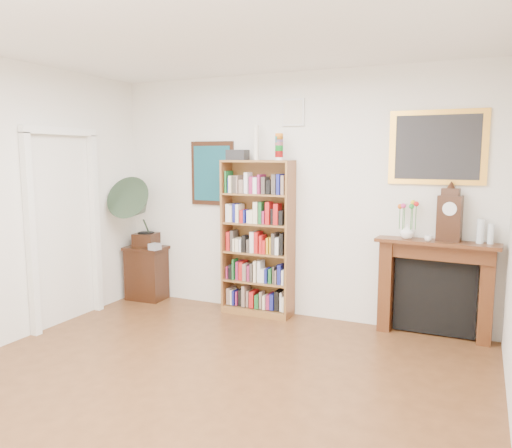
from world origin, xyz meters
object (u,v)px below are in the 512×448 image
at_px(mantel_clock, 450,216).
at_px(fireplace, 435,281).
at_px(bottle_left, 480,231).
at_px(gramophone, 138,208).
at_px(teacup, 428,238).
at_px(flower_vase, 407,231).
at_px(side_cabinet, 147,273).
at_px(bookshelf, 258,229).
at_px(bottle_right, 491,234).
at_px(cd_stack, 155,247).

bearing_deg(mantel_clock, fireplace, 177.25).
height_order(fireplace, bottle_left, bottle_left).
bearing_deg(bottle_left, gramophone, -177.13).
bearing_deg(bottle_left, mantel_clock, 178.14).
bearing_deg(gramophone, teacup, -6.48).
xyz_separation_m(mantel_clock, flower_vase, (-0.40, -0.01, -0.18)).
distance_m(side_cabinet, mantel_clock, 3.77).
distance_m(bookshelf, gramophone, 1.61).
xyz_separation_m(bookshelf, mantel_clock, (2.08, 0.06, 0.26)).
relative_size(bookshelf, fireplace, 1.72).
relative_size(gramophone, mantel_clock, 1.72).
relative_size(mantel_clock, bottle_right, 2.66).
height_order(mantel_clock, flower_vase, mantel_clock).
bearing_deg(cd_stack, bottle_right, 3.39).
bearing_deg(teacup, fireplace, 53.44).
xyz_separation_m(cd_stack, bottle_right, (3.80, 0.23, 0.38)).
relative_size(side_cabinet, flower_vase, 4.65).
distance_m(mantel_clock, bottle_left, 0.32).
distance_m(side_cabinet, flower_vase, 3.33).
bearing_deg(bookshelf, bottle_right, 1.35).
height_order(teacup, bottle_left, bottle_left).
height_order(bookshelf, fireplace, bookshelf).
bearing_deg(side_cabinet, gramophone, -103.86).
height_order(cd_stack, bottle_right, bottle_right).
relative_size(side_cabinet, cd_stack, 5.80).
bearing_deg(gramophone, bottle_left, -5.62).
bearing_deg(bottle_right, flower_vase, -179.13).
relative_size(bookshelf, gramophone, 2.29).
bearing_deg(flower_vase, bookshelf, -178.45).
relative_size(gramophone, teacup, 11.89).
distance_m(fireplace, flower_vase, 0.58).
height_order(cd_stack, bottle_left, bottle_left).
distance_m(flower_vase, teacup, 0.23).
height_order(side_cabinet, gramophone, gramophone).
bearing_deg(bookshelf, side_cabinet, -178.68).
bearing_deg(gramophone, bottle_right, -5.56).
bearing_deg(bookshelf, bottle_left, 1.19).
bearing_deg(fireplace, side_cabinet, -174.43).
xyz_separation_m(fireplace, flower_vase, (-0.30, -0.03, 0.50)).
bearing_deg(cd_stack, flower_vase, 4.05).
xyz_separation_m(gramophone, mantel_clock, (3.67, 0.21, 0.06)).
bearing_deg(cd_stack, gramophone, 176.17).
relative_size(fireplace, gramophone, 1.33).
bearing_deg(bookshelf, mantel_clock, 1.61).
relative_size(fireplace, bottle_right, 6.09).
distance_m(cd_stack, bottle_left, 3.73).
relative_size(bookshelf, flower_vase, 13.96).
bearing_deg(bottle_left, bookshelf, -178.83).
xyz_separation_m(mantel_clock, bottle_right, (0.38, -0.00, -0.16)).
height_order(fireplace, mantel_clock, mantel_clock).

